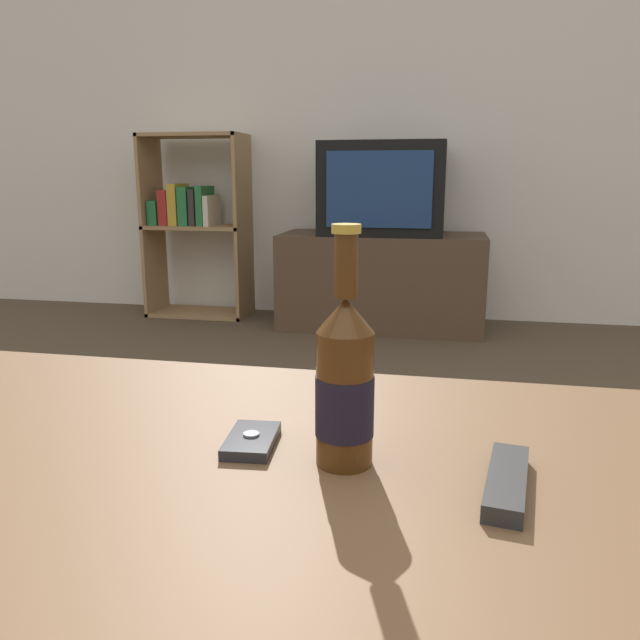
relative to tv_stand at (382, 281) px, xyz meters
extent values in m
cube|color=silver|center=(0.11, 0.32, 1.05)|extent=(8.00, 0.05, 2.60)
cube|color=brown|center=(0.11, -2.71, 0.21)|extent=(1.25, 0.75, 0.04)
cylinder|color=brown|center=(-0.45, -2.39, -0.03)|extent=(0.07, 0.07, 0.44)
cube|color=#4C3828|center=(0.00, 0.00, 0.00)|extent=(1.08, 0.48, 0.51)
cube|color=black|center=(0.00, 0.00, 0.49)|extent=(0.63, 0.48, 0.47)
cube|color=navy|center=(0.00, -0.24, 0.49)|extent=(0.52, 0.01, 0.37)
cube|color=#99754C|center=(-1.37, 0.10, 0.27)|extent=(0.02, 0.30, 1.04)
cube|color=#99754C|center=(-0.81, 0.10, 0.27)|extent=(0.02, 0.30, 1.04)
cube|color=#99754C|center=(-1.09, 0.10, -0.24)|extent=(0.58, 0.30, 0.02)
cube|color=#99754C|center=(-1.09, 0.10, 0.27)|extent=(0.58, 0.30, 0.02)
cube|color=#99754C|center=(-1.09, 0.10, 0.78)|extent=(0.58, 0.30, 0.02)
cube|color=#236B38|center=(-1.33, 0.10, 0.35)|extent=(0.06, 0.21, 0.14)
cube|color=maroon|center=(-1.26, 0.10, 0.38)|extent=(0.05, 0.21, 0.20)
cube|color=#B7932D|center=(-1.20, 0.10, 0.39)|extent=(0.05, 0.21, 0.24)
cube|color=#236B38|center=(-1.14, 0.10, 0.39)|extent=(0.06, 0.21, 0.22)
cube|color=#2D2828|center=(-1.08, 0.10, 0.38)|extent=(0.03, 0.21, 0.20)
cube|color=#236B38|center=(-1.04, 0.10, 0.39)|extent=(0.04, 0.21, 0.22)
cube|color=beige|center=(-1.00, 0.10, 0.36)|extent=(0.03, 0.21, 0.17)
cylinder|color=#47280F|center=(0.23, -2.68, 0.31)|extent=(0.07, 0.07, 0.16)
cylinder|color=black|center=(0.23, -2.68, 0.30)|extent=(0.07, 0.07, 0.07)
cone|color=#47280F|center=(0.23, -2.68, 0.40)|extent=(0.07, 0.07, 0.04)
cylinder|color=#47280F|center=(0.23, -2.68, 0.46)|extent=(0.03, 0.03, 0.07)
cylinder|color=#B79333|center=(0.23, -2.68, 0.50)|extent=(0.03, 0.03, 0.01)
cube|color=#232328|center=(0.10, -2.65, 0.23)|extent=(0.07, 0.10, 0.01)
cylinder|color=slate|center=(0.10, -2.65, 0.24)|extent=(0.02, 0.02, 0.00)
cube|color=#282828|center=(0.41, -2.71, 0.24)|extent=(0.06, 0.16, 0.02)
camera|label=1|loc=(0.33, -3.34, 0.55)|focal=35.00mm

